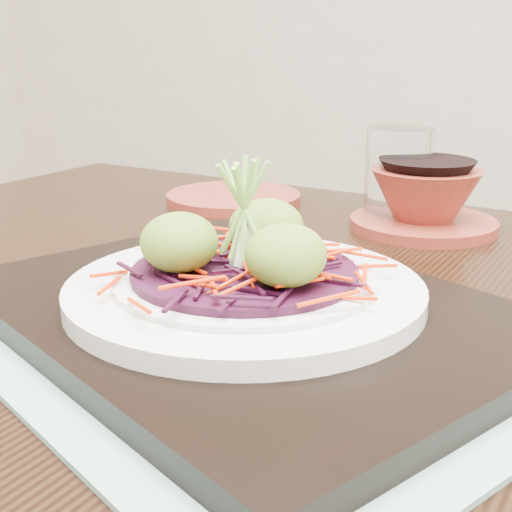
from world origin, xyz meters
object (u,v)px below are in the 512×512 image
at_px(white_plate, 245,289).
at_px(terracotta_side_plate, 234,198).
at_px(dining_table, 311,408).
at_px(serving_tray, 245,312).
at_px(terracotta_bowl_set, 424,203).
at_px(water_glass, 398,175).

xyz_separation_m(white_plate, terracotta_side_plate, (-0.17, 0.36, -0.02)).
distance_m(dining_table, white_plate, 0.15).
relative_size(serving_tray, terracotta_bowl_set, 1.85).
distance_m(dining_table, terracotta_side_plate, 0.36).
bearing_deg(dining_table, serving_tray, -102.10).
height_order(dining_table, serving_tray, serving_tray).
height_order(serving_tray, terracotta_bowl_set, terracotta_bowl_set).
height_order(serving_tray, white_plate, white_plate).
relative_size(dining_table, water_glass, 12.16).
xyz_separation_m(serving_tray, water_glass, (0.03, 0.35, 0.04)).
bearing_deg(serving_tray, dining_table, 97.11).
distance_m(white_plate, terracotta_bowl_set, 0.33).
distance_m(dining_table, water_glass, 0.31).
xyz_separation_m(water_glass, terracotta_bowl_set, (0.03, -0.03, -0.02)).
xyz_separation_m(terracotta_side_plate, water_glass, (0.20, -0.01, 0.05)).
bearing_deg(terracotta_bowl_set, serving_tray, -101.64).
distance_m(terracotta_side_plate, terracotta_bowl_set, 0.24).
distance_m(dining_table, terracotta_bowl_set, 0.28).
distance_m(dining_table, serving_tray, 0.13).
bearing_deg(serving_tray, terracotta_bowl_set, 105.39).
distance_m(serving_tray, white_plate, 0.02).
height_order(dining_table, water_glass, water_glass).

